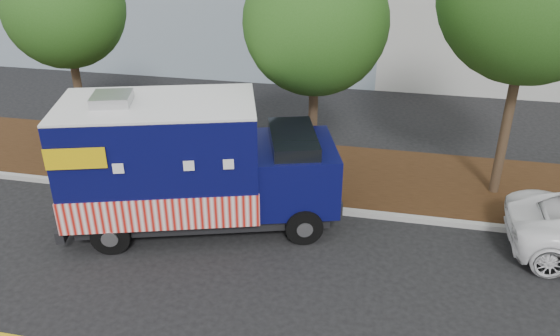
# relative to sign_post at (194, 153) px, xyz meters

# --- Properties ---
(ground) EXTENTS (120.00, 120.00, 0.00)m
(ground) POSITION_rel_sign_post_xyz_m (2.55, -1.84, -1.20)
(ground) COLOR black
(ground) RESTS_ON ground
(curb) EXTENTS (120.00, 0.18, 0.15)m
(curb) POSITION_rel_sign_post_xyz_m (2.55, -0.44, -1.12)
(curb) COLOR #9E9E99
(curb) RESTS_ON ground
(mulch_strip) EXTENTS (120.00, 4.00, 0.15)m
(mulch_strip) POSITION_rel_sign_post_xyz_m (2.55, 1.66, -1.12)
(mulch_strip) COLOR black
(mulch_strip) RESTS_ON ground
(tree_a) EXTENTS (3.57, 3.57, 6.43)m
(tree_a) POSITION_rel_sign_post_xyz_m (-4.47, 1.87, 3.43)
(tree_a) COLOR #38281C
(tree_a) RESTS_ON ground
(tree_b) EXTENTS (3.85, 3.85, 6.56)m
(tree_b) POSITION_rel_sign_post_xyz_m (3.12, 1.36, 3.43)
(tree_b) COLOR #38281C
(tree_b) RESTS_ON ground
(sign_post) EXTENTS (0.06, 0.06, 2.40)m
(sign_post) POSITION_rel_sign_post_xyz_m (0.00, 0.00, 0.00)
(sign_post) COLOR #473828
(sign_post) RESTS_ON ground
(food_truck) EXTENTS (7.14, 4.27, 3.55)m
(food_truck) POSITION_rel_sign_post_xyz_m (0.46, -1.70, 0.41)
(food_truck) COLOR black
(food_truck) RESTS_ON ground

